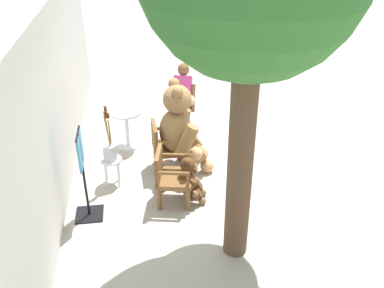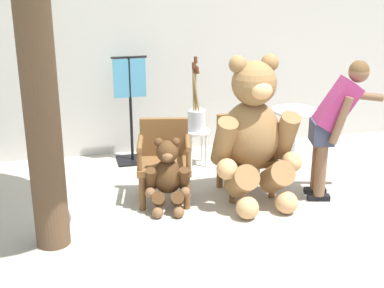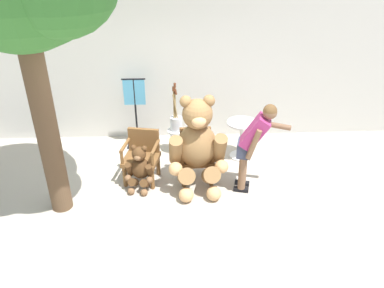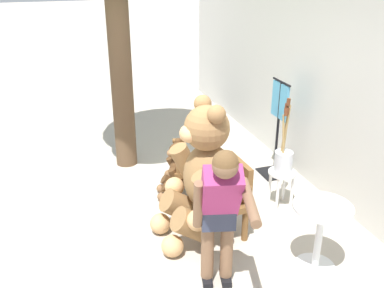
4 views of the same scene
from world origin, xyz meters
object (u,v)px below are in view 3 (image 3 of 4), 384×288
(wooden_chair_right, at_px, (196,153))
(teddy_bear_large, at_px, (198,145))
(person_visitor, at_px, (253,140))
(teddy_bear_small, at_px, (140,168))
(round_side_table, at_px, (242,136))
(white_stool, at_px, (177,135))
(clothing_display_stand, at_px, (136,111))
(brush_bucket, at_px, (176,121))
(wooden_chair_left, at_px, (142,155))

(wooden_chair_right, distance_m, teddy_bear_large, 0.41)
(wooden_chair_right, xyz_separation_m, person_visitor, (0.85, -0.40, 0.44))
(teddy_bear_small, relative_size, round_side_table, 1.08)
(teddy_bear_small, height_order, white_stool, teddy_bear_small)
(round_side_table, height_order, clothing_display_stand, clothing_display_stand)
(wooden_chair_right, xyz_separation_m, clothing_display_stand, (-1.09, 1.22, 0.26))
(teddy_bear_small, xyz_separation_m, round_side_table, (1.79, 0.91, 0.07))
(brush_bucket, bearing_deg, person_visitor, -47.54)
(teddy_bear_small, distance_m, round_side_table, 2.01)
(wooden_chair_right, distance_m, teddy_bear_small, 0.97)
(teddy_bear_large, relative_size, white_stool, 3.42)
(wooden_chair_right, bearing_deg, wooden_chair_left, -179.93)
(wooden_chair_right, distance_m, clothing_display_stand, 1.66)
(teddy_bear_large, xyz_separation_m, teddy_bear_small, (-0.93, -0.02, -0.39))
(teddy_bear_small, xyz_separation_m, clothing_display_stand, (-0.17, 1.50, 0.34))
(person_visitor, relative_size, round_side_table, 2.10)
(teddy_bear_large, xyz_separation_m, person_visitor, (0.84, -0.13, 0.13))
(teddy_bear_large, distance_m, brush_bucket, 1.20)
(wooden_chair_right, height_order, teddy_bear_small, wooden_chair_right)
(wooden_chair_right, relative_size, person_visitor, 0.57)
(person_visitor, distance_m, clothing_display_stand, 2.53)
(wooden_chair_left, height_order, white_stool, wooden_chair_left)
(person_visitor, bearing_deg, white_stool, 132.38)
(teddy_bear_large, bearing_deg, person_visitor, -8.76)
(wooden_chair_left, height_order, teddy_bear_large, teddy_bear_large)
(brush_bucket, bearing_deg, teddy_bear_small, -117.15)
(wooden_chair_left, height_order, wooden_chair_right, same)
(wooden_chair_right, height_order, brush_bucket, brush_bucket)
(teddy_bear_large, relative_size, teddy_bear_small, 2.03)
(person_visitor, relative_size, clothing_display_stand, 1.11)
(wooden_chair_right, xyz_separation_m, white_stool, (-0.32, 0.89, -0.11))
(teddy_bear_small, distance_m, brush_bucket, 1.34)
(person_visitor, relative_size, brush_bucket, 1.64)
(white_stool, bearing_deg, teddy_bear_small, -117.22)
(clothing_display_stand, bearing_deg, wooden_chair_left, -81.22)
(wooden_chair_left, distance_m, teddy_bear_large, 1.00)
(teddy_bear_large, height_order, round_side_table, teddy_bear_large)
(teddy_bear_large, xyz_separation_m, brush_bucket, (-0.33, 1.15, -0.12))
(teddy_bear_large, relative_size, round_side_table, 2.18)
(brush_bucket, relative_size, clothing_display_stand, 0.68)
(person_visitor, bearing_deg, wooden_chair_right, 155.05)
(brush_bucket, xyz_separation_m, round_side_table, (1.19, -0.25, -0.20))
(wooden_chair_left, height_order, brush_bucket, brush_bucket)
(teddy_bear_large, height_order, clothing_display_stand, teddy_bear_large)
(white_stool, xyz_separation_m, round_side_table, (1.19, -0.26, 0.09))
(teddy_bear_small, bearing_deg, round_side_table, 27.06)
(teddy_bear_large, xyz_separation_m, clothing_display_stand, (-1.10, 1.49, -0.05))
(teddy_bear_small, bearing_deg, wooden_chair_right, 17.04)
(wooden_chair_left, height_order, teddy_bear_small, wooden_chair_left)
(wooden_chair_right, relative_size, teddy_bear_small, 1.11)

